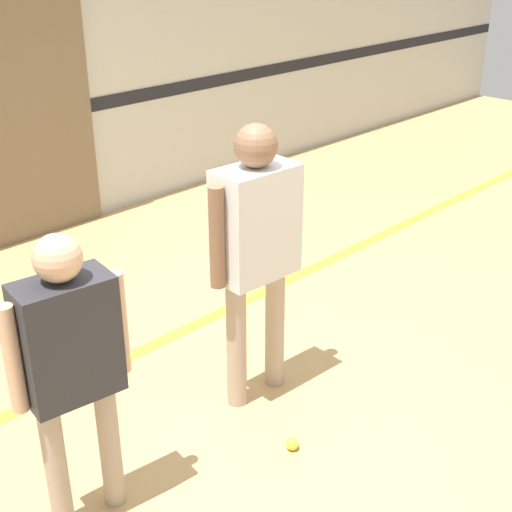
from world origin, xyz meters
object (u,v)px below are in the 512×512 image
tennis_ball_by_spare_racket (44,364)px  person_instructor (256,237)px  tennis_ball_near_instructor (292,444)px  person_student_left (70,354)px  tennis_ball_stray_left (41,397)px  racket_spare_on_floor (47,348)px

tennis_ball_by_spare_racket → person_instructor: bearing=-55.7°
person_instructor → tennis_ball_near_instructor: size_ratio=24.11×
person_student_left → person_instructor: bearing=13.4°
person_instructor → tennis_ball_by_spare_racket: 1.63m
person_instructor → tennis_ball_stray_left: (-0.93, 0.81, -0.95)m
person_instructor → person_student_left: person_instructor is taller
tennis_ball_near_instructor → person_instructor: bearing=65.3°
racket_spare_on_floor → tennis_ball_by_spare_racket: bearing=-149.8°
racket_spare_on_floor → tennis_ball_stray_left: bearing=-148.5°
tennis_ball_near_instructor → tennis_ball_stray_left: (-0.71, 1.29, 0.00)m
person_student_left → tennis_ball_by_spare_racket: (0.46, 1.21, -0.84)m
person_student_left → tennis_ball_near_instructor: 1.34m
person_instructor → tennis_ball_stray_left: person_instructor is taller
person_instructor → tennis_ball_stray_left: bearing=142.4°
person_instructor → racket_spare_on_floor: (-0.62, 1.27, -0.97)m
tennis_ball_by_spare_racket → person_student_left: bearing=-110.9°
person_student_left → racket_spare_on_floor: 1.73m
tennis_ball_near_instructor → tennis_ball_stray_left: bearing=118.7°
person_instructor → person_student_left: (-1.21, -0.11, -0.11)m
person_student_left → tennis_ball_stray_left: 1.27m
person_instructor → tennis_ball_near_instructor: 1.09m
person_student_left → racket_spare_on_floor: size_ratio=2.81×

